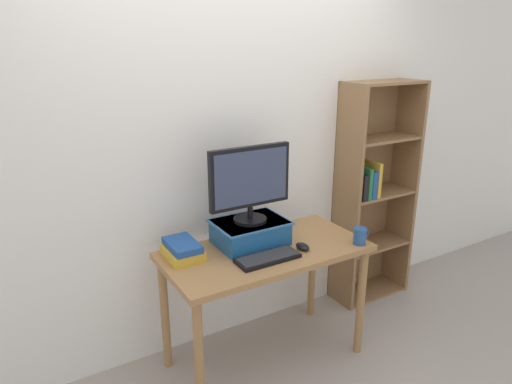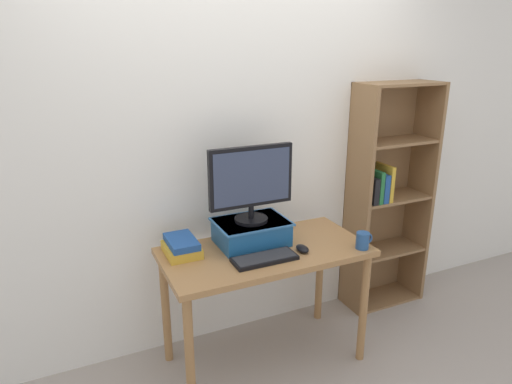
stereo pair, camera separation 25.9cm
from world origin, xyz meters
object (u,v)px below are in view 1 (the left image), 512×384
Objects in this scene: computer_monitor at (250,181)px; keyboard at (268,258)px; book_stack at (183,250)px; computer_mouse at (303,247)px; desk at (265,264)px; riser_box at (250,231)px; coffee_mug at (360,236)px; bookshelf_unit at (372,192)px.

computer_monitor reaches higher than keyboard.
book_stack is (-0.40, 0.27, 0.03)m from keyboard.
computer_mouse is at bearing 2.90° from keyboard.
desk is 0.51m from book_stack.
computer_monitor is 0.49m from computer_mouse.
desk is at bearing -71.40° from riser_box.
computer_mouse is at bearing -32.47° from desk.
computer_monitor reaches higher than computer_mouse.
computer_monitor is at bearing 83.43° from keyboard.
keyboard is 0.60m from coffee_mug.
bookshelf_unit reaches higher than riser_box.
computer_mouse is at bearing -156.76° from bookshelf_unit.
riser_box is 3.94× the size of coffee_mug.
coffee_mug reaches higher than keyboard.
computer_mouse is (-0.94, -0.40, -0.06)m from bookshelf_unit.
bookshelf_unit is 1.22m from computer_monitor.
coffee_mug is (0.53, -0.23, 0.15)m from desk.
computer_monitor reaches higher than riser_box.
book_stack is (-0.46, 0.14, 0.15)m from desk.
keyboard is at bearing -117.18° from desk.
riser_box is 0.31m from computer_monitor.
bookshelf_unit is 1.26m from keyboard.
bookshelf_unit is 3.87× the size of riser_box.
book_stack reaches higher than keyboard.
coffee_mug is (0.57, -0.34, -0.03)m from riser_box.
riser_box is 1.18× the size of keyboard.
computer_monitor is 4.95× the size of computer_mouse.
riser_box is 1.71× the size of book_stack.
computer_monitor is at bearing -171.46° from bookshelf_unit.
riser_box is 0.66m from coffee_mug.
keyboard is (-1.19, -0.42, -0.07)m from bookshelf_unit.
riser_box is 4.15× the size of computer_mouse.
computer_mouse is 0.41× the size of book_stack.
book_stack is 2.30× the size of coffee_mug.
book_stack is (-0.42, 0.03, -0.03)m from riser_box.
book_stack is 1.06m from coffee_mug.
desk is at bearing 147.53° from computer_mouse.
desk is 3.31× the size of keyboard.
book_stack is at bearing 175.76° from computer_monitor.
riser_box reaches higher than desk.
computer_monitor is (-0.00, -0.00, 0.31)m from riser_box.
desk is 11.64× the size of computer_mouse.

